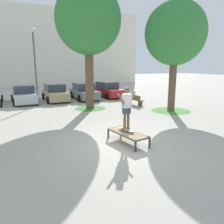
{
  "coord_description": "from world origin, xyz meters",
  "views": [
    {
      "loc": [
        -3.86,
        -7.33,
        3.12
      ],
      "look_at": [
        0.32,
        1.52,
        1.0
      ],
      "focal_mm": 34.74,
      "sensor_mm": 36.0,
      "label": 1
    }
  ],
  "objects": [
    {
      "name": "grass_patch_near_right",
      "position": [
        6.17,
        4.3,
        0.0
      ],
      "size": [
        2.68,
        2.68,
        0.01
      ],
      "primitive_type": "cylinder",
      "color": "#519342",
      "rests_on": "ground"
    },
    {
      "name": "ground_plane",
      "position": [
        0.0,
        0.0,
        0.0
      ],
      "size": [
        120.0,
        120.0,
        0.0
      ],
      "primitive_type": "plane",
      "color": "#B2AA9E"
    },
    {
      "name": "tree_mid_back",
      "position": [
        1.36,
        7.49,
        6.09
      ],
      "size": [
        4.48,
        4.48,
        8.51
      ],
      "color": "brown",
      "rests_on": "ground"
    },
    {
      "name": "light_post",
      "position": [
        -1.96,
        10.39,
        3.83
      ],
      "size": [
        0.36,
        0.36,
        5.83
      ],
      "color": "#4C4C51",
      "rests_on": "ground"
    },
    {
      "name": "skate_box",
      "position": [
        0.32,
        0.02,
        0.41
      ],
      "size": [
        1.03,
        1.99,
        0.46
      ],
      "color": "#38383D",
      "rests_on": "ground"
    },
    {
      "name": "skateboard",
      "position": [
        0.31,
        0.12,
        0.54
      ],
      "size": [
        0.42,
        0.82,
        0.09
      ],
      "color": "#9E754C",
      "rests_on": "skate_box"
    },
    {
      "name": "grass_patch_mid_back",
      "position": [
        1.36,
        7.49,
        0.0
      ],
      "size": [
        2.29,
        2.29,
        0.01
      ],
      "primitive_type": "cylinder",
      "color": "#47893D",
      "rests_on": "ground"
    },
    {
      "name": "park_bench",
      "position": [
        5.08,
        7.67,
        0.45
      ],
      "size": [
        0.61,
        2.42,
        0.83
      ],
      "color": "brown",
      "rests_on": "ground"
    },
    {
      "name": "tree_near_right",
      "position": [
        6.17,
        4.3,
        5.12
      ],
      "size": [
        3.95,
        3.95,
        7.23
      ],
      "color": "brown",
      "rests_on": "ground"
    },
    {
      "name": "building_facade",
      "position": [
        -0.35,
        28.82,
        5.75
      ],
      "size": [
        34.55,
        4.0,
        11.49
      ],
      "primitive_type": "cube",
      "color": "silver",
      "rests_on": "ground"
    },
    {
      "name": "car_grey",
      "position": [
        2.38,
        12.04,
        0.69
      ],
      "size": [
        1.92,
        4.2,
        1.5
      ],
      "color": "slate",
      "rests_on": "ground"
    },
    {
      "name": "car_red",
      "position": [
        4.99,
        12.42,
        0.69
      ],
      "size": [
        2.19,
        4.33,
        1.5
      ],
      "color": "red",
      "rests_on": "ground"
    },
    {
      "name": "car_silver",
      "position": [
        -2.85,
        12.22,
        0.69
      ],
      "size": [
        2.01,
        4.25,
        1.5
      ],
      "color": "#B7BABF",
      "rests_on": "ground"
    },
    {
      "name": "skater",
      "position": [
        0.31,
        0.12,
        1.53
      ],
      "size": [
        0.98,
        0.39,
        1.69
      ],
      "color": "brown",
      "rests_on": "skateboard"
    },
    {
      "name": "car_tan",
      "position": [
        -0.23,
        12.29,
        0.69
      ],
      "size": [
        1.94,
        4.21,
        1.5
      ],
      "color": "tan",
      "rests_on": "ground"
    }
  ]
}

